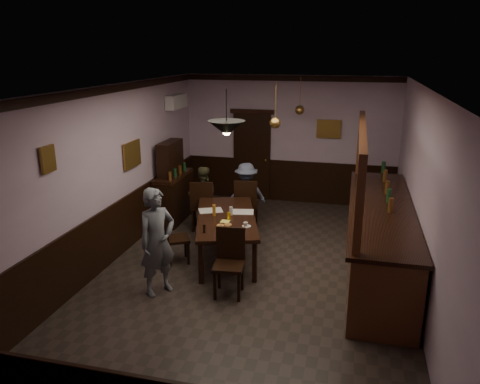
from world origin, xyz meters
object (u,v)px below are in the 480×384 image
(bar_counter, at_px, (379,237))
(chair_far_left, at_px, (202,203))
(person_standing, at_px, (157,242))
(coffee_cup, at_px, (246,224))
(person_seated_right, at_px, (246,194))
(chair_near, at_px, (230,259))
(chair_side, at_px, (173,235))
(chair_far_right, at_px, (246,202))
(soda_can, at_px, (229,216))
(pendant_brass_mid, at_px, (275,123))
(person_seated_left, at_px, (203,196))
(sideboard, at_px, (173,189))
(pendant_brass_far, at_px, (300,110))
(pendant_iron, at_px, (227,128))
(dining_table, at_px, (226,220))

(bar_counter, bearing_deg, chair_far_left, 162.84)
(person_standing, bearing_deg, coffee_cup, -11.58)
(person_seated_right, bearing_deg, person_standing, 48.02)
(chair_near, relative_size, chair_side, 1.11)
(chair_far_right, bearing_deg, person_seated_right, -82.43)
(person_standing, bearing_deg, person_seated_right, 22.74)
(person_standing, relative_size, soda_can, 13.73)
(person_seated_right, bearing_deg, pendant_brass_mid, 100.21)
(chair_side, relative_size, pendant_brass_mid, 1.13)
(person_seated_left, distance_m, pendant_brass_mid, 2.37)
(person_seated_right, height_order, coffee_cup, person_seated_right)
(chair_far_left, height_order, sideboard, sideboard)
(person_seated_right, distance_m, soda_can, 1.75)
(sideboard, bearing_deg, soda_can, -44.70)
(chair_near, distance_m, coffee_cup, 0.86)
(sideboard, xyz_separation_m, pendant_brass_far, (2.51, 1.16, 1.61))
(chair_far_left, bearing_deg, soda_can, 112.97)
(chair_side, bearing_deg, soda_can, -97.37)
(person_standing, height_order, person_seated_right, person_standing)
(chair_near, xyz_separation_m, pendant_iron, (-0.17, 0.49, 1.87))
(sideboard, bearing_deg, coffee_cup, -43.94)
(sideboard, relative_size, pendant_brass_far, 2.11)
(chair_far_left, relative_size, person_standing, 0.64)
(dining_table, relative_size, pendant_iron, 3.53)
(chair_far_right, relative_size, bar_counter, 0.25)
(person_seated_right, bearing_deg, pendant_iron, 65.36)
(chair_near, bearing_deg, pendant_brass_far, 76.79)
(dining_table, relative_size, chair_near, 2.36)
(person_seated_left, bearing_deg, sideboard, -34.46)
(chair_far_left, relative_size, chair_far_right, 0.99)
(person_seated_left, height_order, soda_can, person_seated_left)
(chair_far_left, bearing_deg, chair_far_right, -176.56)
(person_seated_right, bearing_deg, sideboard, -28.55)
(person_standing, height_order, sideboard, sideboard)
(chair_far_right, bearing_deg, person_seated_left, -7.06)
(chair_near, bearing_deg, dining_table, 101.64)
(person_seated_right, height_order, sideboard, sideboard)
(dining_table, distance_m, bar_counter, 2.59)
(dining_table, bearing_deg, chair_far_right, 88.03)
(pendant_brass_mid, bearing_deg, person_standing, -120.42)
(sideboard, height_order, pendant_brass_far, pendant_brass_far)
(dining_table, xyz_separation_m, chair_side, (-0.82, -0.48, -0.18))
(pendant_iron, bearing_deg, chair_far_left, 119.40)
(person_seated_left, relative_size, sideboard, 0.74)
(dining_table, xyz_separation_m, pendant_iron, (0.23, -0.77, 1.74))
(chair_near, distance_m, sideboard, 3.46)
(soda_can, bearing_deg, chair_side, -158.80)
(chair_side, xyz_separation_m, coffee_cup, (1.27, 0.04, 0.30))
(soda_can, bearing_deg, dining_table, 124.22)
(person_seated_left, bearing_deg, person_seated_right, 177.96)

